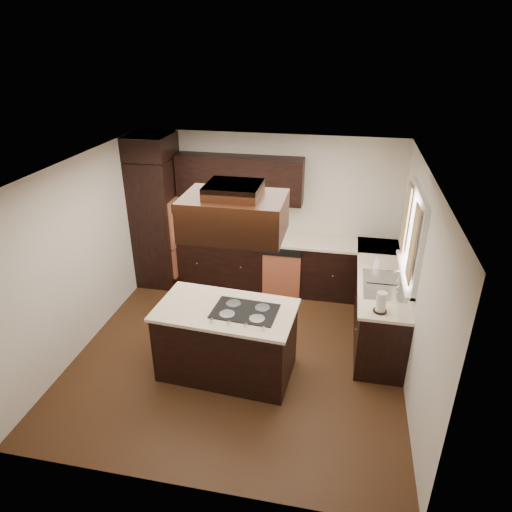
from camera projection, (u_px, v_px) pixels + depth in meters
The scene contains 30 objects.
floor at pixel (240, 352), 6.15m from camera, with size 4.20×4.20×0.02m, color #513119.
ceiling at pixel (237, 168), 5.05m from camera, with size 4.20×4.20×0.02m, color silver.
wall_back at pixel (268, 211), 7.46m from camera, with size 4.20×0.02×2.50m, color beige.
wall_front at pixel (179, 385), 3.74m from camera, with size 4.20×0.02×2.50m, color beige.
wall_left at pixel (82, 254), 5.97m from camera, with size 0.02×4.20×2.50m, color beige.
wall_right at pixel (417, 285), 5.23m from camera, with size 0.02×4.20×2.50m, color beige.
oven_column at pixel (158, 223), 7.50m from camera, with size 0.65×0.75×2.12m, color black.
wall_oven_face at pixel (178, 221), 7.41m from camera, with size 0.05×0.62×0.78m, color #BC6142.
base_cabinets_back at pixel (266, 263), 7.54m from camera, with size 2.93×0.60×0.88m, color black.
base_cabinets_right at pixel (378, 302), 6.43m from camera, with size 0.60×2.40×0.88m, color black.
countertop_back at pixel (267, 238), 7.32m from camera, with size 2.93×0.63×0.04m, color beige.
countertop_right at pixel (381, 274), 6.23m from camera, with size 0.63×2.40×0.04m, color beige.
upper_cabinets at pixel (240, 179), 7.14m from camera, with size 2.00×0.34×0.72m, color black.
dishwasher_front at pixel (281, 276), 7.24m from camera, with size 0.60×0.05×0.72m, color #BC6142.
window_frame at pixel (414, 235), 5.54m from camera, with size 0.06×1.32×1.12m, color silver.
window_pane at pixel (416, 235), 5.54m from camera, with size 0.00×1.20×1.00m, color white.
curtain_left at pixel (413, 244), 5.16m from camera, with size 0.02×0.34×0.90m, color beige.
curtain_right at pixel (406, 218), 5.90m from camera, with size 0.02×0.34×0.90m, color beige.
sink_rim at pixel (384, 285), 5.91m from camera, with size 0.52×0.84×0.01m, color silver.
island at pixel (227, 342), 5.61m from camera, with size 1.59×0.87×0.88m, color black.
island_top at pixel (226, 310), 5.40m from camera, with size 1.65×0.92×0.04m, color beige.
cooktop at pixel (245, 311), 5.34m from camera, with size 0.75×0.50×0.01m, color black.
range_hood at pixel (234, 216), 4.70m from camera, with size 1.05×0.72×0.42m, color black.
hood_duct at pixel (234, 190), 4.58m from camera, with size 0.55×0.50×0.13m, color black.
blender_base at pixel (205, 229), 7.49m from camera, with size 0.15×0.15×0.10m, color silver.
blender_pitcher at pixel (204, 219), 7.41m from camera, with size 0.13×0.13×0.26m, color silver.
spice_rack at pixel (230, 225), 7.35m from camera, with size 0.38×0.10×0.32m, color black.
mixing_bowl at pixel (183, 230), 7.48m from camera, with size 0.26×0.26×0.06m, color silver.
soap_bottle at pixel (376, 262), 6.31m from camera, with size 0.08×0.08×0.17m, color silver.
paper_towel at pixel (381, 302), 5.28m from camera, with size 0.12×0.12×0.26m, color silver.
Camera 1 is at (1.19, -4.83, 3.83)m, focal length 32.00 mm.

